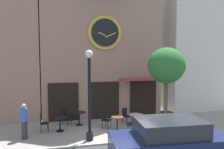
{
  "coord_description": "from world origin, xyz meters",
  "views": [
    {
      "loc": [
        -2.83,
        -8.79,
        3.77
      ],
      "look_at": [
        -0.39,
        2.01,
        2.91
      ],
      "focal_mm": 33.86,
      "sensor_mm": 36.0,
      "label": 1
    }
  ],
  "objects": [
    {
      "name": "cafe_chair_facing_street",
      "position": [
        0.56,
        2.64,
        0.53
      ],
      "size": [
        0.55,
        0.55,
        0.9
      ],
      "color": "black",
      "rests_on": "ground_plane"
    },
    {
      "name": "neighbor_building_right",
      "position": [
        7.49,
        6.24,
        6.53
      ],
      "size": [
        6.11,
        4.43,
        13.06
      ],
      "color": "silver",
      "rests_on": "ground_plane"
    },
    {
      "name": "pedestrian_blue",
      "position": [
        -4.7,
        1.49,
        0.86
      ],
      "size": [
        0.38,
        0.38,
        1.67
      ],
      "color": "#2D2D38",
      "rests_on": "ground_plane"
    },
    {
      "name": "cafe_chair_near_tree",
      "position": [
        -2.81,
        3.3,
        0.53
      ],
      "size": [
        0.55,
        0.55,
        0.9
      ],
      "color": "black",
      "rests_on": "ground_plane"
    },
    {
      "name": "cafe_table_center_left",
      "position": [
        -3.1,
        2.2,
        0.52
      ],
      "size": [
        0.69,
        0.69,
        0.74
      ],
      "color": "black",
      "rests_on": "ground_plane"
    },
    {
      "name": "cafe_chair_corner",
      "position": [
        0.48,
        1.08,
        0.53
      ],
      "size": [
        0.55,
        0.55,
        0.9
      ],
      "color": "black",
      "rests_on": "ground_plane"
    },
    {
      "name": "street_tree",
      "position": [
        2.11,
        0.81,
        3.37
      ],
      "size": [
        1.88,
        1.69,
        4.3
      ],
      "color": "brown",
      "rests_on": "ground_plane"
    },
    {
      "name": "cafe_chair_curbside",
      "position": [
        2.05,
        2.35,
        0.53
      ],
      "size": [
        0.52,
        0.52,
        0.9
      ],
      "color": "black",
      "rests_on": "ground_plane"
    },
    {
      "name": "cafe_chair_under_awning",
      "position": [
        -0.73,
        2.14,
        0.53
      ],
      "size": [
        0.56,
        0.56,
        0.9
      ],
      "color": "black",
      "rests_on": "ground_plane"
    },
    {
      "name": "parked_car_navy",
      "position": [
        0.88,
        -1.92,
        0.76
      ],
      "size": [
        4.38,
        2.18,
        1.55
      ],
      "color": "navy",
      "rests_on": "ground_plane"
    },
    {
      "name": "street_lamp",
      "position": [
        -1.74,
        0.66,
        2.1
      ],
      "size": [
        0.36,
        0.36,
        4.14
      ],
      "color": "black",
      "rests_on": "ground_plane"
    },
    {
      "name": "cafe_table_near_curb",
      "position": [
        0.92,
        1.85,
        0.54
      ],
      "size": [
        0.78,
        0.78,
        0.73
      ],
      "color": "black",
      "rests_on": "ground_plane"
    },
    {
      "name": "cafe_table_rightmost",
      "position": [
        -2.06,
        3.0,
        0.54
      ],
      "size": [
        0.76,
        0.76,
        0.73
      ],
      "color": "black",
      "rests_on": "ground_plane"
    },
    {
      "name": "cafe_chair_near_lamp",
      "position": [
        1.55,
        1.31,
        0.53
      ],
      "size": [
        0.56,
        0.56,
        0.9
      ],
      "color": "black",
      "rests_on": "ground_plane"
    },
    {
      "name": "cafe_table_center",
      "position": [
        2.74,
        1.9,
        0.54
      ],
      "size": [
        0.77,
        0.77,
        0.74
      ],
      "color": "black",
      "rests_on": "ground_plane"
    },
    {
      "name": "cafe_table_leftmost",
      "position": [
        -0.22,
        1.52,
        0.52
      ],
      "size": [
        0.63,
        0.63,
        0.77
      ],
      "color": "black",
      "rests_on": "ground_plane"
    },
    {
      "name": "cafe_chair_facing_wall",
      "position": [
        -3.95,
        2.25,
        0.53
      ],
      "size": [
        0.45,
        0.45,
        0.9
      ],
      "color": "black",
      "rests_on": "ground_plane"
    },
    {
      "name": "clock_building",
      "position": [
        -0.38,
        5.36,
        5.44
      ],
      "size": [
        7.57,
        4.03,
        10.49
      ],
      "color": "#9E7A66",
      "rests_on": "ground_plane"
    }
  ]
}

